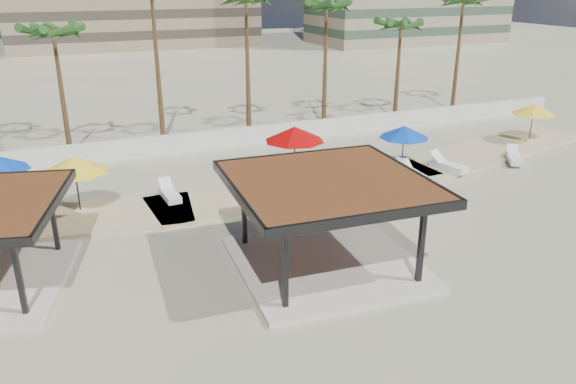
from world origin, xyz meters
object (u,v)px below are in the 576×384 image
lounger_a (170,194)px  lounger_c (448,166)px  pavilion_central (327,214)px  lounger_b (411,173)px  umbrella_c (295,134)px  lounger_d (514,158)px

lounger_a → lounger_c: 15.68m
lounger_c → pavilion_central: bearing=106.6°
lounger_a → lounger_b: 13.02m
pavilion_central → lounger_c: pavilion_central is taller
umbrella_c → lounger_c: size_ratio=1.47×
umbrella_c → pavilion_central: bearing=-106.1°
umbrella_c → lounger_a: size_ratio=1.73×
lounger_a → lounger_c: lounger_c is taller
lounger_c → lounger_d: lounger_c is taller
lounger_d → lounger_a: bearing=117.9°
umbrella_c → lounger_c: bearing=-13.0°
pavilion_central → umbrella_c: bearing=77.2°
lounger_c → lounger_d: bearing=-109.3°
lounger_b → lounger_a: bearing=85.4°
umbrella_c → lounger_b: (5.98, -2.27, -2.28)m
pavilion_central → lounger_b: (8.66, 7.00, -1.74)m
lounger_a → lounger_d: lounger_d is taller
umbrella_c → lounger_b: size_ratio=1.56×
pavilion_central → lounger_a: 10.07m
umbrella_c → lounger_d: (13.32, -2.28, -2.30)m
pavilion_central → lounger_c: size_ratio=3.01×
pavilion_central → lounger_a: bearing=118.4°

